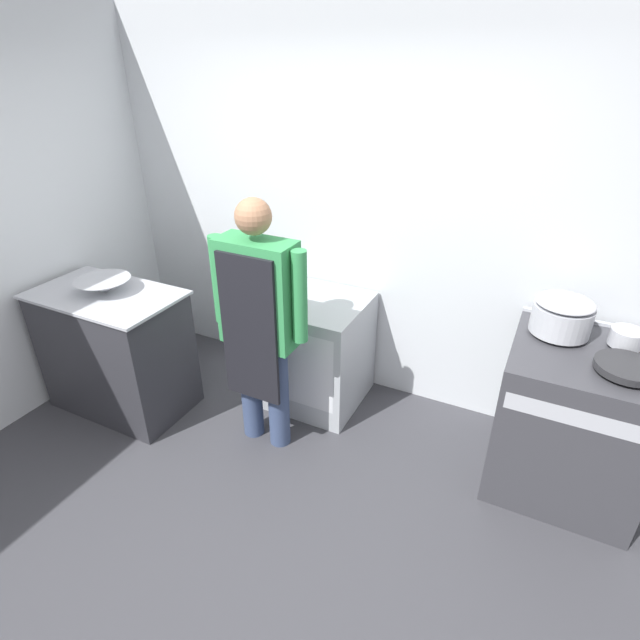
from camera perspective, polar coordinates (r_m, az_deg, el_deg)
ground_plane at (r=3.06m, az=-9.57°, el=-22.93°), size 14.00×14.00×0.00m
wall_back at (r=3.57m, az=4.88°, el=11.69°), size 8.00×0.05×2.70m
wall_left at (r=4.23m, az=-26.17°, el=11.59°), size 0.05×8.00×2.70m
prep_counter at (r=3.90m, az=-22.19°, el=-3.25°), size 1.03×0.61×0.92m
stove at (r=3.33m, az=26.73°, el=-10.15°), size 0.79×0.79×0.94m
fridge_unit at (r=3.70m, az=-0.40°, el=-3.54°), size 0.68×0.67×0.82m
person_cook at (r=3.05m, az=-7.00°, el=0.47°), size 0.65×0.24×1.67m
mixing_bowl at (r=3.70m, az=-23.50°, el=3.63°), size 0.37×0.37×0.10m
stock_pot at (r=3.14m, az=25.96°, el=0.52°), size 0.33×0.33×0.22m
saute_pan at (r=2.97m, az=31.66°, el=-4.62°), size 0.31×0.31×0.04m
sauce_pot at (r=3.20m, az=31.63°, el=-1.73°), size 0.17×0.17×0.09m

